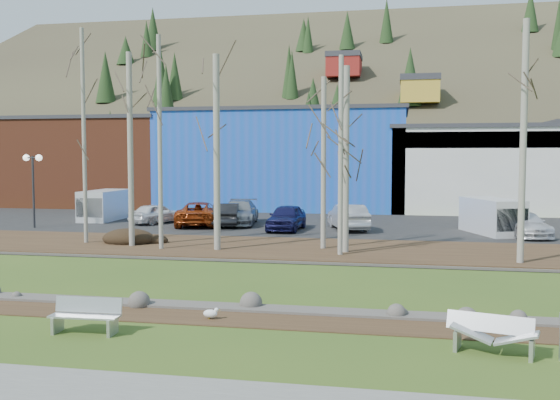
% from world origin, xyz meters
% --- Properties ---
extents(ground, '(200.00, 200.00, 0.00)m').
position_xyz_m(ground, '(0.00, 0.00, 0.00)').
color(ground, '#37511B').
rests_on(ground, ground).
extents(footpath, '(80.00, 2.00, 0.04)m').
position_xyz_m(footpath, '(0.00, -3.50, 0.02)').
color(footpath, slate).
rests_on(footpath, ground).
extents(dirt_strip, '(80.00, 1.80, 0.03)m').
position_xyz_m(dirt_strip, '(0.00, 2.10, 0.01)').
color(dirt_strip, '#382616').
rests_on(dirt_strip, ground).
extents(near_bank_rocks, '(80.00, 0.80, 0.50)m').
position_xyz_m(near_bank_rocks, '(0.00, 3.10, 0.00)').
color(near_bank_rocks, '#47423D').
rests_on(near_bank_rocks, ground).
extents(river, '(80.00, 8.00, 0.90)m').
position_xyz_m(river, '(0.00, 7.20, 0.00)').
color(river, black).
rests_on(river, ground).
extents(far_bank_rocks, '(80.00, 0.80, 0.46)m').
position_xyz_m(far_bank_rocks, '(0.00, 11.30, 0.00)').
color(far_bank_rocks, '#47423D').
rests_on(far_bank_rocks, ground).
extents(far_bank, '(80.00, 7.00, 0.15)m').
position_xyz_m(far_bank, '(0.00, 14.50, 0.07)').
color(far_bank, '#382616').
rests_on(far_bank, ground).
extents(parking_lot, '(80.00, 14.00, 0.14)m').
position_xyz_m(parking_lot, '(0.00, 25.00, 0.07)').
color(parking_lot, black).
rests_on(parking_lot, ground).
extents(building_brick, '(16.32, 12.24, 7.80)m').
position_xyz_m(building_brick, '(-24.00, 39.00, 3.91)').
color(building_brick, brown).
rests_on(building_brick, ground).
extents(building_blue, '(20.40, 12.24, 8.30)m').
position_xyz_m(building_blue, '(-6.00, 39.00, 4.16)').
color(building_blue, blue).
rests_on(building_blue, ground).
extents(building_white, '(18.36, 12.24, 6.80)m').
position_xyz_m(building_white, '(12.00, 38.98, 3.41)').
color(building_white, silver).
rests_on(building_white, ground).
extents(hillside, '(160.00, 72.00, 35.00)m').
position_xyz_m(hillside, '(0.00, 84.00, 17.50)').
color(hillside, '#372F22').
rests_on(hillside, ground).
extents(bench_intact, '(1.77, 0.59, 0.88)m').
position_xyz_m(bench_intact, '(-4.00, 0.06, 0.44)').
color(bench_intact, silver).
rests_on(bench_intact, ground).
extents(bench_damaged, '(1.98, 1.08, 0.84)m').
position_xyz_m(bench_damaged, '(5.73, 0.33, 0.42)').
color(bench_damaged, silver).
rests_on(bench_damaged, ground).
extents(seagull, '(0.46, 0.22, 0.33)m').
position_xyz_m(seagull, '(-1.31, 1.84, 0.19)').
color(seagull, gold).
rests_on(seagull, ground).
extents(dirt_mound, '(2.64, 1.87, 0.52)m').
position_xyz_m(dirt_mound, '(-9.49, 14.54, 0.41)').
color(dirt_mound, black).
rests_on(dirt_mound, far_bank).
extents(birch_0, '(0.26, 0.26, 9.12)m').
position_xyz_m(birch_0, '(-8.89, 13.61, 4.71)').
color(birch_0, '#A9A597').
rests_on(birch_0, far_bank).
extents(birch_1, '(0.19, 0.19, 10.46)m').
position_xyz_m(birch_1, '(-11.59, 14.22, 5.38)').
color(birch_1, '#A9A597').
rests_on(birch_1, far_bank).
extents(birch_2, '(0.30, 0.30, 8.83)m').
position_xyz_m(birch_2, '(-4.54, 13.21, 4.57)').
color(birch_2, '#A9A597').
rests_on(birch_2, far_bank).
extents(birch_3, '(0.21, 0.21, 9.75)m').
position_xyz_m(birch_3, '(-7.18, 13.02, 5.03)').
color(birch_3, '#A9A597').
rests_on(birch_3, far_bank).
extents(birch_4, '(0.27, 0.27, 8.21)m').
position_xyz_m(birch_4, '(1.28, 13.61, 4.26)').
color(birch_4, '#A9A597').
rests_on(birch_4, far_bank).
extents(birch_5, '(0.24, 0.24, 7.88)m').
position_xyz_m(birch_5, '(0.17, 14.51, 4.09)').
color(birch_5, '#A9A597').
rests_on(birch_5, far_bank).
extents(birch_6, '(0.21, 0.21, 8.55)m').
position_xyz_m(birch_6, '(1.12, 12.80, 4.43)').
color(birch_6, '#A9A597').
rests_on(birch_6, far_bank).
extents(birch_7, '(0.26, 0.26, 9.62)m').
position_xyz_m(birch_7, '(8.41, 12.12, 4.96)').
color(birch_7, '#A9A597').
rests_on(birch_7, far_bank).
extents(street_lamp, '(1.55, 0.92, 4.38)m').
position_xyz_m(street_lamp, '(-17.88, 19.65, 3.58)').
color(street_lamp, '#262628').
rests_on(street_lamp, parking_lot).
extents(car_0, '(2.94, 4.06, 1.28)m').
position_xyz_m(car_0, '(-11.56, 23.21, 0.78)').
color(car_0, white).
rests_on(car_0, parking_lot).
extents(car_1, '(2.33, 4.49, 1.41)m').
position_xyz_m(car_1, '(-6.78, 22.70, 0.84)').
color(car_1, '#232325').
rests_on(car_1, parking_lot).
extents(car_2, '(3.42, 5.65, 1.47)m').
position_xyz_m(car_2, '(-8.54, 22.67, 0.87)').
color(car_2, '#9C3811').
rests_on(car_2, parking_lot).
extents(car_3, '(2.78, 5.43, 1.51)m').
position_xyz_m(car_3, '(-6.25, 23.67, 0.89)').
color(car_3, gray).
rests_on(car_3, parking_lot).
extents(car_4, '(1.92, 4.41, 1.48)m').
position_xyz_m(car_4, '(-2.79, 21.24, 0.88)').
color(car_4, '#18184A').
rests_on(car_4, parking_lot).
extents(car_5, '(2.89, 4.78, 1.49)m').
position_xyz_m(car_5, '(0.69, 22.18, 0.88)').
color(car_5, '#BBBABD').
rests_on(car_5, parking_lot).
extents(car_6, '(2.56, 4.68, 1.29)m').
position_xyz_m(car_6, '(10.18, 20.88, 0.78)').
color(car_6, silver).
rests_on(car_6, parking_lot).
extents(van_white, '(3.23, 4.78, 1.93)m').
position_xyz_m(van_white, '(8.71, 21.70, 1.11)').
color(van_white, white).
rests_on(van_white, parking_lot).
extents(van_grey, '(2.02, 4.59, 1.98)m').
position_xyz_m(van_grey, '(-15.88, 24.58, 1.13)').
color(van_grey, silver).
rests_on(van_grey, parking_lot).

